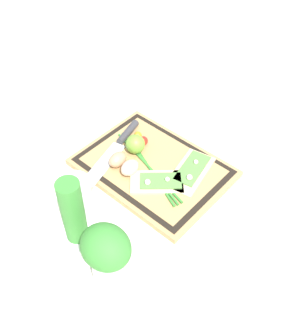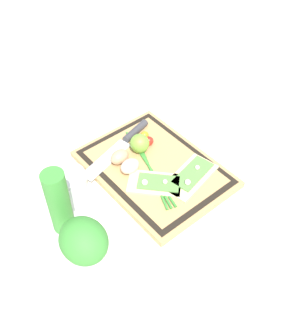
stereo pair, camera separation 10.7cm
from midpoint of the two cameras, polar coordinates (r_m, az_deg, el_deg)
ground_plane at (r=1.12m, az=4.24°, el=-0.58°), size 6.00×6.00×0.00m
cutting_board at (r=1.11m, az=4.27°, el=-0.23°), size 0.40×0.30×0.02m
pizza_slice_near at (r=1.08m, az=9.65°, el=-1.35°), size 0.11×0.18×0.02m
pizza_slice_far at (r=1.05m, az=4.54°, el=-2.37°), size 0.16×0.16×0.02m
knife at (r=1.16m, az=0.15°, el=4.06°), size 0.10×0.28×0.02m
egg_brown at (r=1.09m, az=-0.77°, el=1.48°), size 0.04×0.06×0.04m
egg_pink at (r=1.07m, az=0.80°, el=0.12°), size 0.04×0.06×0.04m
lime at (r=1.12m, az=2.09°, el=3.45°), size 0.06×0.06×0.06m
cherry_tomato_red at (r=1.15m, az=3.38°, el=3.81°), size 0.03×0.03×0.03m
cherry_tomato_yellow at (r=1.17m, az=2.70°, el=4.65°), size 0.02×0.02×0.02m
scallion_bunch at (r=1.09m, az=3.55°, el=0.08°), size 0.31×0.13×0.01m
herb_pot at (r=0.91m, az=-8.25°, el=-8.05°), size 0.09×0.09×0.25m
sauce_jar at (r=1.01m, az=-7.53°, el=-3.39°), size 0.09×0.09×0.11m
herb_glass at (r=0.83m, az=-4.80°, el=-11.90°), size 0.11×0.10×0.19m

